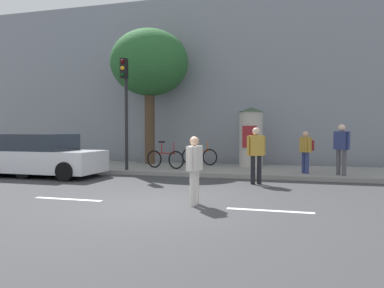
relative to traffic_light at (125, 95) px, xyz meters
The scene contains 15 objects.
ground_plane 6.94m from the traffic_light, 56.90° to the right, with size 80.00×80.00×0.00m, color #38383A.
sidewalk_curb 4.83m from the traffic_light, 27.25° to the left, with size 36.00×4.00×0.15m, color gray.
lane_markings 6.94m from the traffic_light, 56.90° to the right, with size 25.80×0.16×0.01m.
building_backdrop 7.64m from the traffic_light, 63.19° to the left, with size 36.00×5.00×8.08m, color gray.
traffic_light is the anchor object (origin of this frame).
poster_column 5.50m from the traffic_light, 32.02° to the left, with size 1.09×1.09×2.49m.
street_tree 3.29m from the traffic_light, 92.89° to the left, with size 3.51×3.51×6.09m.
pedestrian_near_pole 6.89m from the traffic_light, 50.74° to the right, with size 0.27×0.65×1.53m.
pedestrian_in_red_top 5.67m from the traffic_light, 15.56° to the right, with size 0.55×0.39×1.76m.
pedestrian_tallest 8.01m from the traffic_light, ahead, with size 0.50×0.49×1.73m.
pedestrian_in_dark_shirt 6.97m from the traffic_light, ahead, with size 0.50×0.55×1.49m.
bicycle_leaning 4.38m from the traffic_light, 52.98° to the left, with size 1.73×0.49×1.09m.
bicycle_upright 2.94m from the traffic_light, 38.18° to the left, with size 1.73×0.50×1.09m.
parked_car_blue 5.13m from the traffic_light, 162.54° to the right, with size 4.46×2.04×1.47m.
parked_car_silver 3.74m from the traffic_light, 148.03° to the right, with size 4.28×1.98×1.54m.
Camera 1 is at (2.95, -7.88, 1.67)m, focal length 35.13 mm.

